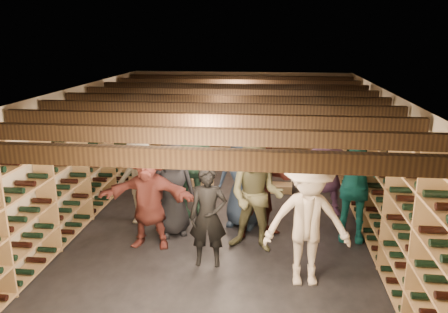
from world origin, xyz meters
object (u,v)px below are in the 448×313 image
at_px(person_3, 308,222).
at_px(person_4, 353,188).
at_px(person_10, 190,167).
at_px(person_1, 208,217).
at_px(person_6, 243,175).
at_px(person_9, 139,181).
at_px(person_11, 327,167).
at_px(person_0, 172,189).
at_px(crate_loose, 280,188).
at_px(person_8, 266,182).
at_px(person_2, 256,196).
at_px(crate_stack_left, 260,170).
at_px(crate_stack_right, 202,177).
at_px(person_5, 148,197).

distance_m(person_3, person_4, 1.68).
relative_size(person_3, person_10, 0.97).
distance_m(person_1, person_6, 1.53).
xyz_separation_m(person_9, person_11, (3.38, 0.91, 0.10)).
bearing_deg(person_11, person_0, -139.99).
height_order(person_3, person_6, person_6).
distance_m(crate_loose, person_4, 2.57).
xyz_separation_m(person_1, person_6, (0.41, 1.47, 0.17)).
relative_size(person_1, person_6, 0.82).
bearing_deg(person_8, person_2, -126.65).
xyz_separation_m(crate_stack_left, crate_stack_right, (-1.33, 0.11, -0.25)).
bearing_deg(person_8, crate_stack_left, 71.49).
xyz_separation_m(person_2, person_11, (1.27, 1.71, -0.01)).
height_order(crate_loose, person_5, person_5).
bearing_deg(person_6, person_9, -158.37).
bearing_deg(person_6, crate_stack_right, 135.52).
xyz_separation_m(crate_loose, person_5, (-2.14, -2.76, 0.74)).
height_order(person_2, person_4, person_2).
bearing_deg(person_10, person_5, -130.50).
bearing_deg(crate_stack_right, person_10, -87.51).
height_order(crate_stack_right, person_11, person_11).
height_order(person_4, person_11, person_4).
relative_size(person_6, person_10, 1.00).
bearing_deg(crate_stack_right, person_6, -62.52).
distance_m(person_0, person_2, 1.50).
xyz_separation_m(crate_loose, person_6, (-0.70, -1.80, 0.85)).
xyz_separation_m(crate_stack_right, person_2, (1.36, -3.02, 0.73)).
distance_m(person_2, person_10, 1.83).
relative_size(person_0, person_2, 0.90).
distance_m(person_4, person_5, 3.32).
bearing_deg(crate_loose, person_11, -50.29).
bearing_deg(person_2, person_8, 85.96).
height_order(person_2, person_5, person_2).
bearing_deg(person_6, person_2, -56.09).
bearing_deg(crate_stack_left, crate_loose, -23.33).
distance_m(person_5, person_6, 1.74).
xyz_separation_m(crate_loose, person_11, (0.83, -1.00, 0.81)).
bearing_deg(person_8, person_11, 23.76).
relative_size(person_1, person_5, 0.92).
distance_m(crate_stack_right, person_1, 3.68).
xyz_separation_m(crate_stack_left, person_6, (-0.24, -2.00, 0.51)).
xyz_separation_m(person_2, person_10, (-1.28, 1.31, 0.03)).
bearing_deg(crate_stack_right, person_5, -96.40).
bearing_deg(person_2, person_4, 29.73).
relative_size(person_0, person_9, 1.03).
relative_size(person_4, person_9, 1.14).
xyz_separation_m(person_2, person_5, (-1.70, -0.05, -0.07)).
bearing_deg(person_2, person_0, 173.60).
bearing_deg(crate_loose, person_1, -108.73).
bearing_deg(crate_stack_right, crate_loose, -9.80).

